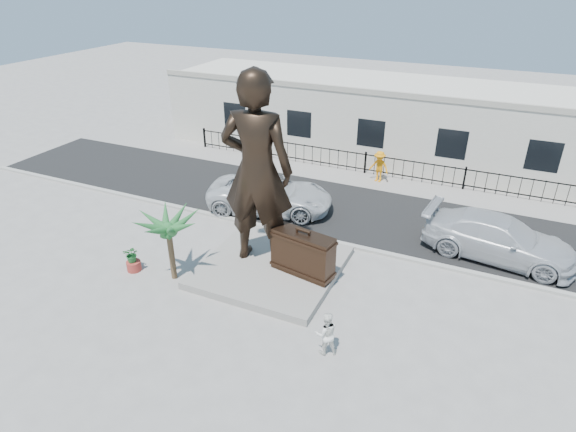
% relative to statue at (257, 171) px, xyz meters
% --- Properties ---
extents(ground, '(100.00, 100.00, 0.00)m').
position_rel_statue_xyz_m(ground, '(1.15, -1.74, -4.06)').
color(ground, '#9E9991').
rests_on(ground, ground).
extents(street, '(40.00, 7.00, 0.01)m').
position_rel_statue_xyz_m(street, '(1.15, 6.26, -4.06)').
color(street, black).
rests_on(street, ground).
extents(curb, '(40.00, 0.25, 0.12)m').
position_rel_statue_xyz_m(curb, '(1.15, 2.76, -4.00)').
color(curb, '#A5A399').
rests_on(curb, ground).
extents(far_sidewalk, '(40.00, 2.50, 0.02)m').
position_rel_statue_xyz_m(far_sidewalk, '(1.15, 10.26, -4.05)').
color(far_sidewalk, '#9E9991').
rests_on(far_sidewalk, ground).
extents(plinth, '(5.20, 5.20, 0.30)m').
position_rel_statue_xyz_m(plinth, '(0.65, -0.24, -3.91)').
color(plinth, gray).
rests_on(plinth, ground).
extents(fence, '(22.00, 0.10, 1.20)m').
position_rel_statue_xyz_m(fence, '(1.15, 11.06, -3.46)').
color(fence, black).
rests_on(fence, ground).
extents(building, '(28.00, 7.00, 4.40)m').
position_rel_statue_xyz_m(building, '(1.15, 15.26, -1.86)').
color(building, silver).
rests_on(building, ground).
extents(statue, '(2.97, 2.17, 7.52)m').
position_rel_statue_xyz_m(statue, '(0.00, 0.00, 0.00)').
color(statue, black).
rests_on(statue, plinth).
extents(suitcase, '(2.54, 1.20, 1.72)m').
position_rel_statue_xyz_m(suitcase, '(2.01, -0.30, -2.90)').
color(suitcase, black).
rests_on(suitcase, plinth).
extents(tourist, '(0.91, 0.86, 1.49)m').
position_rel_statue_xyz_m(tourist, '(4.22, -3.66, -3.31)').
color(tourist, white).
rests_on(tourist, ground).
extents(car_white, '(6.52, 4.15, 1.67)m').
position_rel_statue_xyz_m(car_white, '(-1.74, 4.52, -3.21)').
color(car_white, silver).
rests_on(car_white, street).
extents(car_silver, '(6.29, 3.13, 1.75)m').
position_rel_statue_xyz_m(car_silver, '(8.70, 4.51, -3.17)').
color(car_silver, silver).
rests_on(car_silver, street).
extents(worker, '(1.25, 0.88, 1.76)m').
position_rel_statue_xyz_m(worker, '(2.17, 10.18, -3.16)').
color(worker, orange).
rests_on(worker, far_sidewalk).
extents(palm_tree, '(1.80, 1.80, 3.20)m').
position_rel_statue_xyz_m(palm_tree, '(-2.56, -2.27, -4.06)').
color(palm_tree, '#215D29').
rests_on(palm_tree, ground).
extents(planter, '(0.56, 0.56, 0.40)m').
position_rel_statue_xyz_m(planter, '(-4.32, -2.51, -3.86)').
color(planter, '#A0322A').
rests_on(planter, ground).
extents(shrub, '(0.72, 0.66, 0.67)m').
position_rel_statue_xyz_m(shrub, '(-4.32, -2.51, -3.32)').
color(shrub, '#1F6128').
rests_on(shrub, planter).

